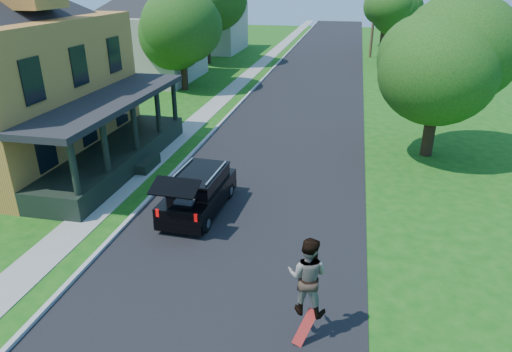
% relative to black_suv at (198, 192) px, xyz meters
% --- Properties ---
extents(ground, '(140.00, 140.00, 0.00)m').
position_rel_black_suv_xyz_m(ground, '(1.90, -2.71, -0.76)').
color(ground, '#0F4F0F').
rests_on(ground, ground).
extents(street, '(8.00, 120.00, 0.02)m').
position_rel_black_suv_xyz_m(street, '(1.90, 17.29, -0.76)').
color(street, black).
rests_on(street, ground).
extents(curb, '(0.15, 120.00, 0.12)m').
position_rel_black_suv_xyz_m(curb, '(-2.15, 17.29, -0.76)').
color(curb, '#A4A49F').
rests_on(curb, ground).
extents(sidewalk, '(1.30, 120.00, 0.03)m').
position_rel_black_suv_xyz_m(sidewalk, '(-3.70, 17.29, -0.76)').
color(sidewalk, gray).
rests_on(sidewalk, ground).
extents(front_walk, '(6.50, 1.20, 0.03)m').
position_rel_black_suv_xyz_m(front_walk, '(-7.60, 3.29, -0.76)').
color(front_walk, gray).
rests_on(front_walk, ground).
extents(neighbor_house_mid, '(12.78, 12.78, 8.30)m').
position_rel_black_suv_xyz_m(neighbor_house_mid, '(-11.60, 21.29, 3.43)').
color(neighbor_house_mid, '#9D9A8B').
rests_on(neighbor_house_mid, ground).
extents(neighbor_house_far, '(12.78, 12.78, 8.30)m').
position_rel_black_suv_xyz_m(neighbor_house_far, '(-11.60, 37.29, 3.43)').
color(neighbor_house_far, '#9D9A8B').
rests_on(neighbor_house_far, ground).
extents(black_suv, '(1.80, 4.32, 1.99)m').
position_rel_black_suv_xyz_m(black_suv, '(0.00, 0.00, 0.00)').
color(black_suv, black).
rests_on(black_suv, ground).
extents(skateboarder, '(1.02, 0.84, 1.93)m').
position_rel_black_suv_xyz_m(skateboarder, '(4.40, -5.35, 0.88)').
color(skateboarder, black).
rests_on(skateboarder, ground).
extents(skateboard, '(0.56, 0.44, 0.86)m').
position_rel_black_suv_xyz_m(skateboard, '(4.44, -5.65, -0.36)').
color(skateboard, '#A5130E').
rests_on(skateboard, ground).
extents(tree_left_mid, '(6.52, 6.35, 7.66)m').
position_rel_black_suv_xyz_m(tree_left_mid, '(-7.21, 18.21, 4.02)').
color(tree_left_mid, black).
rests_on(tree_left_mid, ground).
extents(tree_right_near, '(6.46, 6.18, 7.58)m').
position_rel_black_suv_xyz_m(tree_right_near, '(8.70, 7.68, 4.08)').
color(tree_right_near, black).
rests_on(tree_right_near, ground).
extents(tree_right_mid, '(6.04, 6.19, 8.08)m').
position_rel_black_suv_xyz_m(tree_right_mid, '(8.76, 31.61, 4.58)').
color(tree_right_mid, black).
rests_on(tree_right_mid, ground).
extents(tree_right_far, '(4.72, 4.66, 7.19)m').
position_rel_black_suv_xyz_m(tree_right_far, '(8.10, 44.56, 4.09)').
color(tree_right_far, black).
rests_on(tree_right_far, ground).
extents(utility_pole_near, '(1.68, 0.30, 10.45)m').
position_rel_black_suv_xyz_m(utility_pole_near, '(8.90, 8.24, 4.62)').
color(utility_pole_near, '#503825').
rests_on(utility_pole_near, ground).
extents(utility_pole_far, '(1.61, 0.65, 9.99)m').
position_rel_black_suv_xyz_m(utility_pole_far, '(6.63, 36.09, 4.38)').
color(utility_pole_far, '#503825').
rests_on(utility_pole_far, ground).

